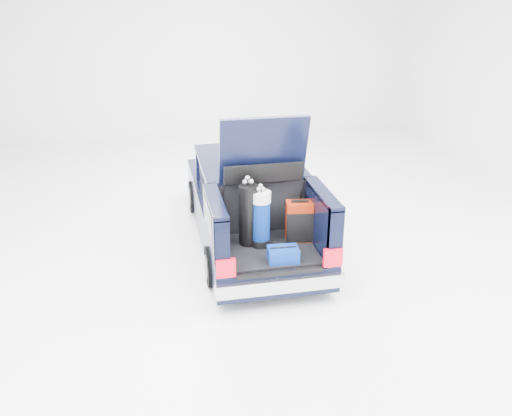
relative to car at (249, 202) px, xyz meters
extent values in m
plane|color=white|center=(0.00, -0.11, -0.67)|extent=(14.00, 14.00, 0.00)
cube|color=black|center=(0.00, 0.54, -0.17)|extent=(1.75, 3.00, 0.70)
cube|color=black|center=(0.00, 2.11, -0.27)|extent=(1.70, 0.30, 0.50)
cube|color=#A7A7AE|center=(0.00, 2.25, -0.34)|extent=(1.72, 0.10, 0.22)
cube|color=black|center=(0.00, 0.04, 0.45)|extent=(1.55, 1.95, 0.54)
cube|color=black|center=(0.00, 0.04, 0.74)|extent=(1.62, 2.05, 0.06)
cube|color=black|center=(0.00, -1.61, -0.32)|extent=(1.75, 1.30, 0.40)
cube|color=black|center=(0.00, -1.59, -0.10)|extent=(1.32, 1.18, 0.05)
cube|color=black|center=(-0.78, -1.61, 0.30)|extent=(0.20, 1.30, 0.85)
cube|color=black|center=(0.78, -1.61, 0.30)|extent=(0.20, 1.30, 0.85)
cube|color=black|center=(-0.78, -1.61, 0.74)|extent=(0.20, 1.30, 0.06)
cube|color=black|center=(0.78, -1.61, 0.74)|extent=(0.20, 1.30, 0.06)
cube|color=black|center=(0.00, -0.99, 0.30)|extent=(1.36, 0.08, 0.84)
cube|color=#A7A7AE|center=(0.00, -2.29, -0.29)|extent=(1.80, 0.12, 0.20)
cube|color=#B90718|center=(-0.74, -2.26, 0.05)|extent=(0.26, 0.07, 0.26)
cube|color=#B90718|center=(0.74, -2.26, 0.05)|extent=(0.26, 0.07, 0.26)
cube|color=black|center=(0.00, -2.25, -0.12)|extent=(1.20, 0.06, 0.06)
cube|color=black|center=(0.00, -1.16, 1.29)|extent=(1.28, 0.33, 1.03)
cube|color=black|center=(0.00, -1.12, 1.43)|extent=(0.95, 0.17, 0.54)
cylinder|color=black|center=(-0.82, 1.34, -0.36)|extent=(0.20, 0.62, 0.62)
cylinder|color=slate|center=(-0.82, 1.34, -0.36)|extent=(0.23, 0.36, 0.36)
cylinder|color=black|center=(0.82, 1.34, -0.36)|extent=(0.20, 0.62, 0.62)
cylinder|color=slate|center=(0.82, 1.34, -0.36)|extent=(0.23, 0.36, 0.36)
cylinder|color=black|center=(-0.82, -1.46, -0.36)|extent=(0.20, 0.62, 0.62)
cylinder|color=slate|center=(-0.82, -1.46, -0.36)|extent=(0.23, 0.36, 0.36)
cylinder|color=black|center=(0.82, -1.46, -0.36)|extent=(0.20, 0.62, 0.62)
cylinder|color=slate|center=(0.82, -1.46, -0.36)|extent=(0.23, 0.36, 0.36)
cube|color=maroon|center=(0.49, -1.41, 0.23)|extent=(0.42, 0.30, 0.61)
cube|color=black|center=(0.49, -1.41, 0.55)|extent=(0.25, 0.09, 0.03)
cube|color=black|center=(0.49, -1.52, 0.17)|extent=(0.40, 0.08, 0.47)
cylinder|color=black|center=(-0.27, -1.39, 0.39)|extent=(0.35, 0.38, 0.94)
cube|color=white|center=(-0.27, -1.27, 0.43)|extent=(0.11, 0.05, 0.33)
sphere|color=#99999E|center=(-0.32, -1.37, 0.90)|extent=(0.08, 0.08, 0.08)
sphere|color=#99999E|center=(-0.24, -1.43, 0.92)|extent=(0.08, 0.08, 0.08)
cylinder|color=black|center=(-0.10, -1.47, -0.02)|extent=(0.33, 0.33, 0.11)
cylinder|color=navy|center=(-0.10, -1.47, 0.33)|extent=(0.31, 0.31, 0.60)
cylinder|color=white|center=(-0.10, -1.47, 0.70)|extent=(0.33, 0.33, 0.15)
sphere|color=#99999E|center=(-0.07, -1.45, 0.80)|extent=(0.07, 0.07, 0.07)
sphere|color=#99999E|center=(-0.10, -1.43, 0.85)|extent=(0.07, 0.07, 0.07)
cube|color=navy|center=(0.10, -2.01, 0.03)|extent=(0.44, 0.30, 0.20)
cylinder|color=black|center=(0.10, -2.01, 0.14)|extent=(0.37, 0.04, 0.02)
camera|label=1|loc=(-1.58, -8.44, 3.59)|focal=38.00mm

